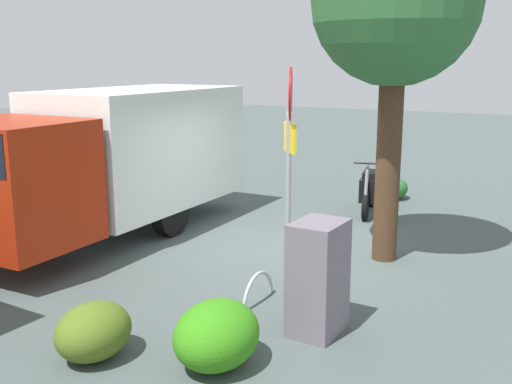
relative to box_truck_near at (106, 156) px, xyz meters
name	(u,v)px	position (x,y,z in m)	size (l,w,h in m)	color
ground_plane	(275,248)	(-0.81, 3.03, -1.53)	(60.00, 60.00, 0.00)	#475251
box_truck_near	(106,156)	(0.00, 0.00, 0.00)	(7.71, 2.21, 2.69)	black
motorcycle	(369,189)	(-4.01, 3.70, -1.01)	(1.79, 0.67, 1.20)	black
stop_sign	(289,140)	(0.37, 3.82, 0.57)	(0.71, 0.33, 3.14)	#9E9EA3
street_tree	(396,5)	(-1.13, 4.88, 2.52)	(2.60, 2.60, 5.42)	#47301E
utility_cabinet	(318,278)	(1.97, 4.95, -0.84)	(0.71, 0.54, 1.38)	slate
bike_rack_hoop	(258,301)	(1.47, 3.88, -1.53)	(0.85, 0.85, 0.05)	#B7B7BC
shrub_near_sign	(94,331)	(3.73, 3.02, -1.21)	(0.92, 0.76, 0.63)	#4E651D
shrub_mid_verge	(394,188)	(-5.58, 3.83, -1.28)	(0.75, 0.61, 0.51)	#26642D
shrub_by_tree	(217,335)	(3.26, 4.32, -1.16)	(1.07, 0.87, 0.73)	#338516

